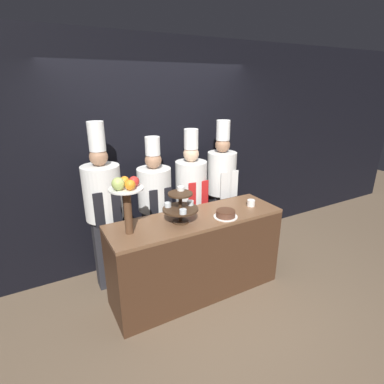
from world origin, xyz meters
TOP-DOWN VIEW (x-y plane):
  - ground_plane at (0.00, 0.00)m, footprint 14.00×14.00m
  - wall_back at (0.00, 1.28)m, footprint 10.00×0.06m
  - buffet_counter at (0.00, 0.29)m, footprint 1.89×0.58m
  - tiered_stand at (-0.20, 0.27)m, footprint 0.36×0.36m
  - fruit_pedestal at (-0.74, 0.28)m, footprint 0.31×0.31m
  - cake_round at (0.27, 0.14)m, footprint 0.25×0.25m
  - cup_white at (0.70, 0.25)m, footprint 0.09×0.09m
  - chef_left at (-0.82, 0.90)m, footprint 0.40×0.40m
  - chef_center_left at (-0.22, 0.90)m, footprint 0.39×0.39m
  - chef_center_right at (0.27, 0.90)m, footprint 0.39×0.39m
  - chef_right at (0.73, 0.90)m, footprint 0.38×0.38m

SIDE VIEW (x-z plane):
  - ground_plane at x=0.00m, z-range 0.00..0.00m
  - buffet_counter at x=0.00m, z-range 0.00..0.93m
  - chef_center_left at x=-0.22m, z-range 0.07..1.78m
  - chef_center_right at x=0.27m, z-range 0.07..1.83m
  - cake_round at x=0.27m, z-range 0.93..1.01m
  - cup_white at x=0.70m, z-range 0.93..1.01m
  - chef_right at x=0.73m, z-range 0.08..1.92m
  - chef_left at x=-0.82m, z-range 0.05..1.96m
  - tiered_stand at x=-0.20m, z-range 0.94..1.29m
  - fruit_pedestal at x=-0.74m, z-range 1.06..1.62m
  - wall_back at x=0.00m, z-range 0.00..2.80m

